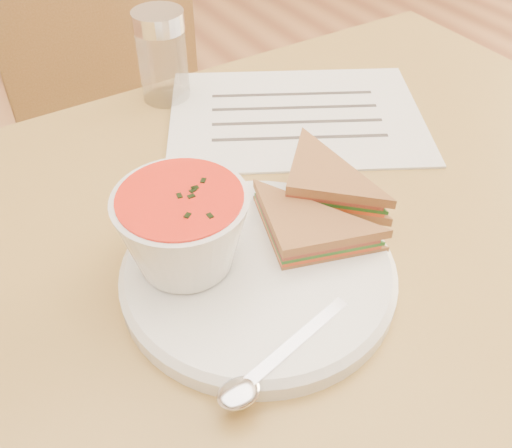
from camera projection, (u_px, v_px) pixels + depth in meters
dining_table at (276, 417)px, 0.84m from camera, size 1.00×0.70×0.75m
chair_far at (148, 152)px, 1.17m from camera, size 0.42×0.42×0.93m
plate at (258, 274)px, 0.53m from camera, size 0.31×0.31×0.02m
soup_bowl at (184, 233)px, 0.50m from camera, size 0.13×0.13×0.08m
sandwich_half_a at (282, 263)px, 0.50m from camera, size 0.13×0.13×0.03m
sandwich_half_b at (285, 199)px, 0.55m from camera, size 0.15×0.15×0.03m
spoon at (286, 351)px, 0.45m from camera, size 0.18×0.08×0.01m
paper_menu at (296, 116)px, 0.74m from camera, size 0.40×0.37×0.00m
condiment_shaker at (162, 56)px, 0.74m from camera, size 0.08×0.08×0.12m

